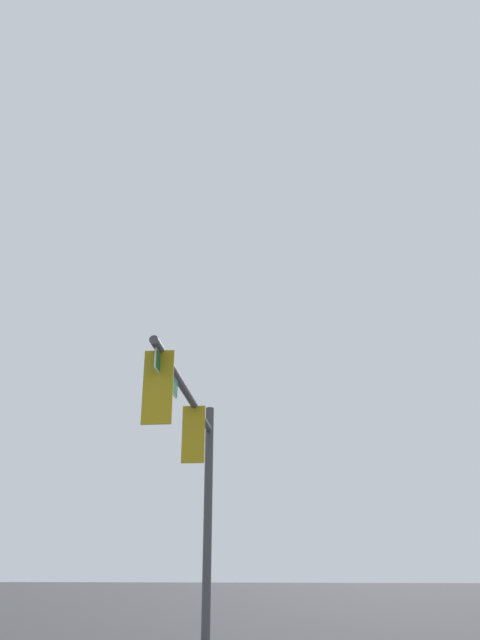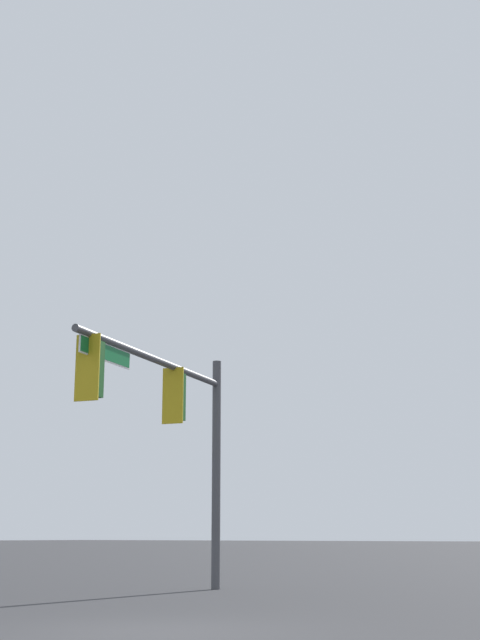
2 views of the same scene
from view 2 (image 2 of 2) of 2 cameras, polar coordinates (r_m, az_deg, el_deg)
ground_plane at (r=12.85m, az=-5.90°, el=-19.28°), size 400.00×400.00×0.00m
signal_pole_near at (r=20.45m, az=-4.47°, el=-5.85°), size 6.82×1.88×5.69m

